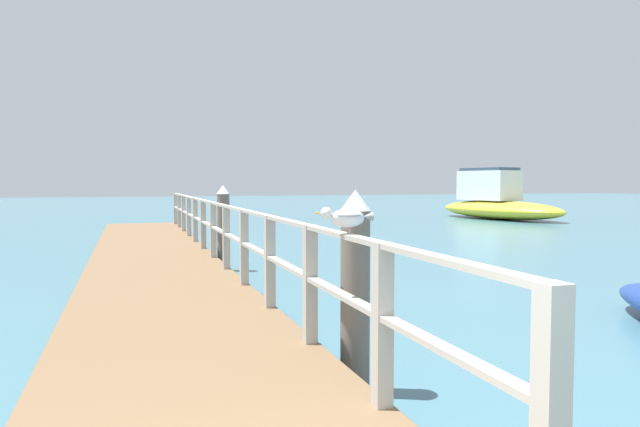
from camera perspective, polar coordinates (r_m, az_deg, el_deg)
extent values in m
cube|color=brown|center=(11.99, -16.16, -5.53)|extent=(2.50, 21.49, 0.46)
cube|color=#B2ADA3|center=(2.70, 22.01, -18.49)|extent=(0.12, 0.12, 1.15)
cube|color=#B2ADA3|center=(4.04, 6.25, -10.98)|extent=(0.12, 0.12, 1.15)
cube|color=#B2ADA3|center=(5.56, -1.00, -7.06)|extent=(0.12, 0.12, 1.15)
cube|color=#B2ADA3|center=(7.13, -5.04, -4.79)|extent=(0.12, 0.12, 1.15)
cube|color=#B2ADA3|center=(8.74, -7.59, -3.33)|extent=(0.12, 0.12, 1.15)
cube|color=#B2ADA3|center=(10.37, -9.34, -2.33)|extent=(0.12, 0.12, 1.15)
cube|color=#B2ADA3|center=(12.00, -10.62, -1.60)|extent=(0.12, 0.12, 1.15)
cube|color=#B2ADA3|center=(13.64, -11.59, -1.04)|extent=(0.12, 0.12, 1.15)
cube|color=#B2ADA3|center=(15.28, -12.35, -0.60)|extent=(0.12, 0.12, 1.15)
cube|color=#B2ADA3|center=(16.93, -12.96, -0.24)|extent=(0.12, 0.12, 1.15)
cube|color=#B2ADA3|center=(18.57, -13.46, 0.05)|extent=(0.12, 0.12, 1.15)
cube|color=#B2ADA3|center=(20.22, -13.88, 0.29)|extent=(0.12, 0.12, 1.15)
cube|color=#B2ADA3|center=(21.87, -14.24, 0.50)|extent=(0.12, 0.12, 1.15)
cube|color=#B2ADA3|center=(11.97, -10.65, 1.05)|extent=(0.10, 19.89, 0.04)
cube|color=#B2ADA3|center=(11.99, -10.62, -1.32)|extent=(0.10, 19.89, 0.04)
cylinder|color=#6B6056|center=(5.51, 3.53, -8.83)|extent=(0.28, 0.28, 1.75)
cone|color=white|center=(5.39, 3.56, 1.33)|extent=(0.29, 0.29, 0.20)
cylinder|color=#6B6056|center=(13.11, -9.61, -1.88)|extent=(0.28, 0.28, 1.75)
cone|color=white|center=(13.06, -9.65, 2.38)|extent=(0.29, 0.29, 0.20)
ellipsoid|color=white|center=(4.54, 2.76, -0.47)|extent=(0.29, 0.15, 0.15)
sphere|color=white|center=(4.49, 0.63, 0.07)|extent=(0.09, 0.09, 0.09)
cone|color=gold|center=(4.48, -0.17, 0.06)|extent=(0.05, 0.03, 0.02)
cone|color=#939399|center=(4.60, 4.79, -0.31)|extent=(0.08, 0.08, 0.07)
ellipsoid|color=#939399|center=(4.54, 2.76, -0.14)|extent=(0.24, 0.19, 0.04)
cylinder|color=tan|center=(4.53, 2.97, -1.75)|extent=(0.01, 0.01, 0.05)
cylinder|color=tan|center=(4.58, 2.78, -1.70)|extent=(0.01, 0.01, 0.05)
ellipsoid|color=gold|center=(32.33, 17.51, 0.35)|extent=(4.27, 8.42, 1.01)
cube|color=white|center=(32.84, 16.51, 2.70)|extent=(2.35, 3.50, 1.62)
cube|color=#334756|center=(32.85, 16.53, 4.25)|extent=(2.18, 3.16, 0.16)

